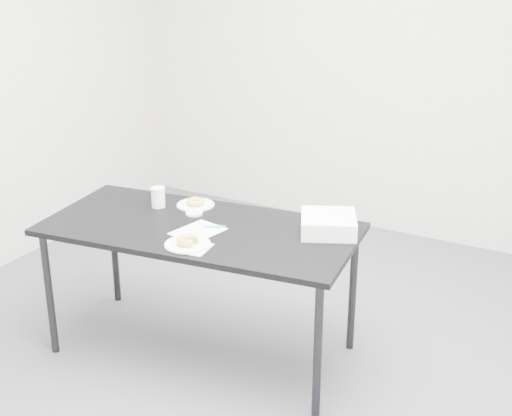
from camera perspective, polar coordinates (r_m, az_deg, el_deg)
The scene contains 14 objects.
floor at distance 4.24m, azimuth -1.05°, elevation -10.50°, with size 4.00×4.00×0.00m, color #454449.
wall_back at distance 5.50m, azimuth 9.48°, elevation 11.72°, with size 4.00×0.02×2.70m, color silver.
table at distance 3.84m, azimuth -4.51°, elevation -2.27°, with size 1.75×0.98×0.76m.
scorecard at distance 3.75m, azimuth -4.67°, elevation -1.87°, with size 0.20×0.26×0.00m, color white.
logo_patch at distance 3.79m, azimuth -2.99°, elevation -1.52°, with size 0.04×0.04×0.00m, color green.
pen at distance 3.79m, azimuth -3.32°, elevation -1.49°, with size 0.01×0.01×0.12m, color #0C8E83.
napkin at distance 3.56m, azimuth -5.07°, elevation -3.19°, with size 0.16×0.16×0.00m, color white.
plate_near at distance 3.59m, azimuth -5.50°, elevation -2.90°, with size 0.23×0.23×0.01m, color white.
donut_near at distance 3.58m, azimuth -5.51°, elevation -2.59°, with size 0.11×0.11×0.04m, color gold.
plate_far at distance 4.11m, azimuth -4.86°, elevation 0.25°, with size 0.22×0.22×0.01m, color white.
donut_far at distance 4.10m, azimuth -4.86°, elevation 0.51°, with size 0.10×0.10×0.03m, color gold.
coffee_cup at distance 4.09m, azimuth -7.84°, elevation 0.86°, with size 0.08×0.08×0.12m, color white.
cup_lid at distance 3.98m, azimuth -4.97°, elevation -0.42°, with size 0.09×0.09×0.01m, color white.
bakery_box at distance 3.73m, azimuth 5.81°, elevation -1.28°, with size 0.28×0.28×0.09m, color white.
Camera 1 is at (1.81, -3.13, 2.23)m, focal length 50.00 mm.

